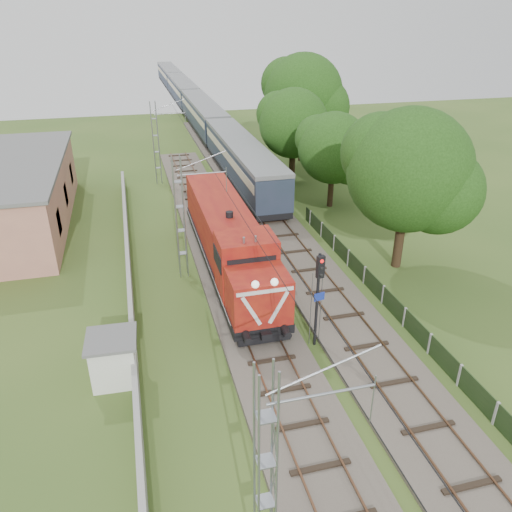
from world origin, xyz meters
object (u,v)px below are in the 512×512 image
object	(u,v)px
coach_rake	(191,100)
signal_post	(319,285)
relay_hut	(114,359)
locomotive	(229,239)

from	to	relation	value
coach_rake	signal_post	xyz separation A→B (m)	(-2.35, -63.05, 1.01)
coach_rake	relay_hut	distance (m)	64.39
coach_rake	locomotive	bearing A→B (deg)	-95.31
coach_rake	relay_hut	bearing A→B (deg)	-101.11
coach_rake	signal_post	distance (m)	63.11
locomotive	relay_hut	size ratio (longest dim) A/B	7.63
signal_post	relay_hut	world-z (taller)	signal_post
relay_hut	locomotive	bearing A→B (deg)	51.59
relay_hut	signal_post	bearing A→B (deg)	0.67
relay_hut	coach_rake	bearing A→B (deg)	78.89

